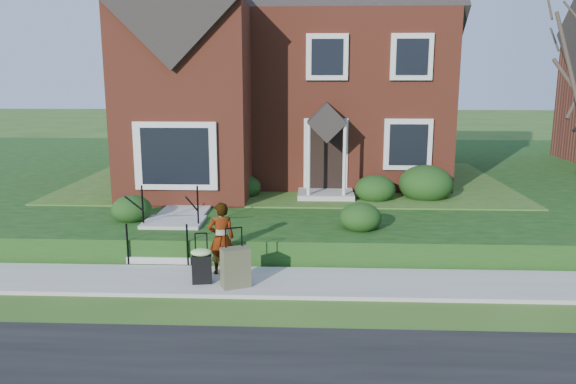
# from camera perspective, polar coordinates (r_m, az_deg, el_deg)

# --- Properties ---
(ground) EXTENTS (120.00, 120.00, 0.00)m
(ground) POSITION_cam_1_polar(r_m,az_deg,el_deg) (11.33, -1.75, -9.32)
(ground) COLOR #2D5119
(ground) RESTS_ON ground
(sidewalk) EXTENTS (60.00, 1.60, 0.08)m
(sidewalk) POSITION_cam_1_polar(r_m,az_deg,el_deg) (11.32, -1.75, -9.13)
(sidewalk) COLOR #9E9B93
(sidewalk) RESTS_ON ground
(terrace) EXTENTS (44.00, 20.00, 0.60)m
(terrace) POSITION_cam_1_polar(r_m,az_deg,el_deg) (22.01, 10.83, 1.63)
(terrace) COLOR #12380F
(terrace) RESTS_ON ground
(walkway) EXTENTS (1.20, 6.00, 0.06)m
(walkway) POSITION_cam_1_polar(r_m,az_deg,el_deg) (16.26, -9.27, -0.65)
(walkway) COLOR #9E9B93
(walkway) RESTS_ON terrace
(main_house) EXTENTS (10.40, 10.20, 9.40)m
(main_house) POSITION_cam_1_polar(r_m,az_deg,el_deg) (20.22, -0.38, 15.09)
(main_house) COLOR brown
(main_house) RESTS_ON terrace
(front_steps) EXTENTS (1.40, 2.02, 1.50)m
(front_steps) POSITION_cam_1_polar(r_m,az_deg,el_deg) (13.32, -11.98, -4.20)
(front_steps) COLOR #9E9B93
(front_steps) RESTS_ON ground
(foundation_shrubs) EXTENTS (9.99, 4.68, 1.08)m
(foundation_shrubs) POSITION_cam_1_polar(r_m,az_deg,el_deg) (15.78, 0.02, 0.75)
(foundation_shrubs) COLOR black
(foundation_shrubs) RESTS_ON terrace
(woman) EXTENTS (0.63, 0.50, 1.49)m
(woman) POSITION_cam_1_polar(r_m,az_deg,el_deg) (11.54, -6.80, -4.68)
(woman) COLOR #999999
(woman) RESTS_ON sidewalk
(suitcase_black) EXTENTS (0.46, 0.40, 1.01)m
(suitcase_black) POSITION_cam_1_polar(r_m,az_deg,el_deg) (11.16, -8.77, -7.23)
(suitcase_black) COLOR black
(suitcase_black) RESTS_ON sidewalk
(suitcase_olive) EXTENTS (0.61, 0.49, 1.16)m
(suitcase_olive) POSITION_cam_1_polar(r_m,az_deg,el_deg) (10.89, -5.34, -7.63)
(suitcase_olive) COLOR brown
(suitcase_olive) RESTS_ON sidewalk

